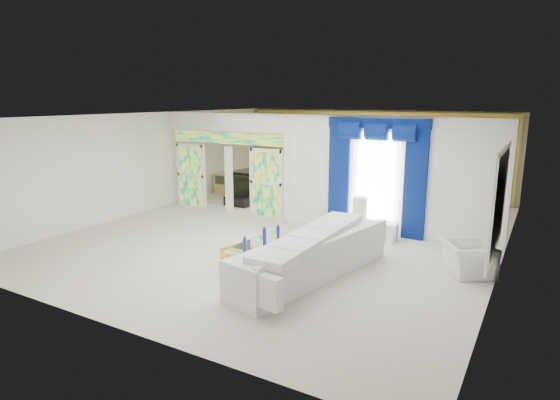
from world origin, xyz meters
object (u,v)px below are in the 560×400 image
Objects in this scene: white_sofa at (313,258)px; console_table at (371,230)px; armchair at (468,258)px; coffee_table at (262,251)px; grand_piano at (263,183)px.

white_sofa is 3.05m from console_table.
armchair is at bearing 44.74° from white_sofa.
coffee_table is 6.57m from grand_piano.
armchair is 8.51m from grand_piano.
white_sofa is at bearing 91.89° from armchair.
console_table is at bearing -27.82° from grand_piano.
console_table is at bearing 30.16° from armchair.
coffee_table is at bearing -118.17° from console_table.
console_table is 1.33× the size of armchair.
coffee_table is 1.90× the size of armchair.
grand_piano is at bearing 121.84° from coffee_table.
white_sofa is 3.09× the size of console_table.
coffee_table is 0.97× the size of grand_piano.
armchair is (2.48, -1.36, 0.10)m from console_table.
armchair is at bearing 19.36° from coffee_table.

